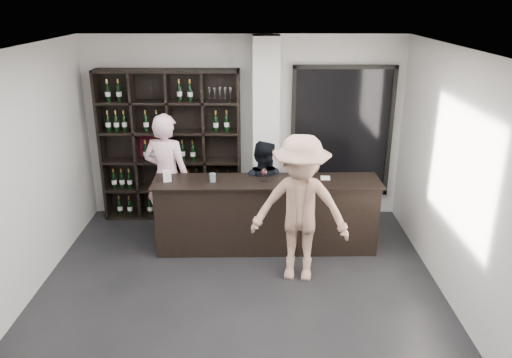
{
  "coord_description": "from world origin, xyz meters",
  "views": [
    {
      "loc": [
        0.23,
        -4.98,
        3.43
      ],
      "look_at": [
        0.2,
        1.1,
        1.19
      ],
      "focal_mm": 35.0,
      "sensor_mm": 36.0,
      "label": 1
    }
  ],
  "objects_px": {
    "taster_pink": "(167,177)",
    "taster_black": "(262,190)",
    "customer": "(300,209)",
    "wine_shelf": "(171,146)",
    "tasting_counter": "(267,215)"
  },
  "relations": [
    {
      "from": "taster_pink",
      "to": "taster_black",
      "type": "relative_size",
      "value": 1.27
    },
    {
      "from": "taster_pink",
      "to": "customer",
      "type": "height_order",
      "value": "customer"
    },
    {
      "from": "wine_shelf",
      "to": "tasting_counter",
      "type": "xyz_separation_m",
      "value": [
        1.5,
        -1.1,
        -0.68
      ]
    },
    {
      "from": "wine_shelf",
      "to": "taster_pink",
      "type": "xyz_separation_m",
      "value": [
        0.05,
        -0.72,
        -0.25
      ]
    },
    {
      "from": "tasting_counter",
      "to": "customer",
      "type": "xyz_separation_m",
      "value": [
        0.4,
        -0.79,
        0.43
      ]
    },
    {
      "from": "wine_shelf",
      "to": "customer",
      "type": "distance_m",
      "value": 2.69
    },
    {
      "from": "tasting_counter",
      "to": "taster_black",
      "type": "height_order",
      "value": "taster_black"
    },
    {
      "from": "taster_pink",
      "to": "customer",
      "type": "distance_m",
      "value": 2.19
    },
    {
      "from": "taster_black",
      "to": "customer",
      "type": "relative_size",
      "value": 0.79
    },
    {
      "from": "taster_black",
      "to": "customer",
      "type": "distance_m",
      "value": 1.27
    },
    {
      "from": "wine_shelf",
      "to": "taster_black",
      "type": "xyz_separation_m",
      "value": [
        1.44,
        -0.72,
        -0.45
      ]
    },
    {
      "from": "tasting_counter",
      "to": "taster_pink",
      "type": "bearing_deg",
      "value": 163.96
    },
    {
      "from": "wine_shelf",
      "to": "tasting_counter",
      "type": "bearing_deg",
      "value": -36.2
    },
    {
      "from": "wine_shelf",
      "to": "tasting_counter",
      "type": "relative_size",
      "value": 0.76
    },
    {
      "from": "taster_pink",
      "to": "taster_black",
      "type": "bearing_deg",
      "value": -164.63
    }
  ]
}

